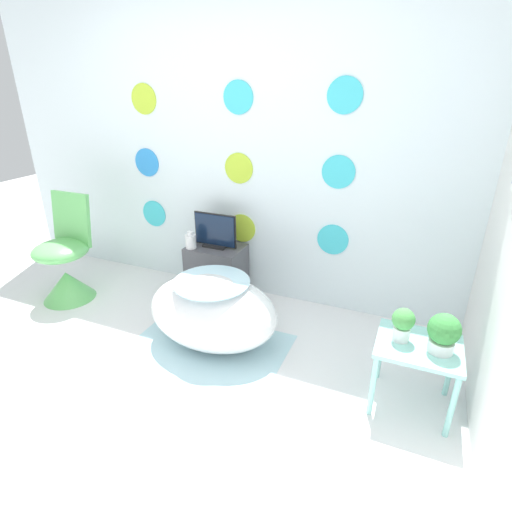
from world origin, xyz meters
TOP-DOWN VIEW (x-y plane):
  - ground_plane at (0.00, 0.00)m, footprint 12.00×12.00m
  - wall_back_dotted at (-0.00, 1.71)m, footprint 4.77×0.05m
  - rug at (0.19, 0.73)m, footprint 1.11×0.85m
  - bathtub at (0.19, 0.85)m, footprint 0.96×0.66m
  - chair at (-1.31, 0.93)m, footprint 0.46×0.46m
  - tv_cabinet at (-0.12, 1.49)m, footprint 0.48×0.34m
  - tv at (-0.12, 1.49)m, footprint 0.39×0.12m
  - vase at (-0.30, 1.38)m, footprint 0.09×0.09m
  - side_table at (1.56, 0.75)m, footprint 0.46×0.39m
  - potted_plant_left at (1.46, 0.76)m, footprint 0.13×0.13m
  - potted_plant_right at (1.66, 0.73)m, footprint 0.17×0.17m

SIDE VIEW (x-z plane):
  - ground_plane at x=0.00m, z-range 0.00..0.00m
  - rug at x=0.19m, z-range 0.00..0.01m
  - tv_cabinet at x=-0.12m, z-range 0.00..0.47m
  - bathtub at x=0.19m, z-range 0.00..0.52m
  - chair at x=-1.31m, z-range -0.16..0.75m
  - side_table at x=1.56m, z-range 0.14..0.57m
  - vase at x=-0.30m, z-range 0.46..0.61m
  - potted_plant_left at x=1.46m, z-range 0.44..0.64m
  - potted_plant_right at x=1.66m, z-range 0.44..0.66m
  - tv at x=-0.12m, z-range 0.45..0.75m
  - wall_back_dotted at x=0.00m, z-range 0.00..2.60m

